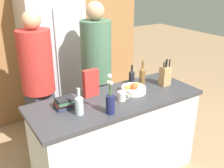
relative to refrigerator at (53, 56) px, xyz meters
The scene contains 14 objects.
kitchen_island 1.48m from the refrigerator, 85.05° to the right, with size 1.70×0.66×0.90m.
back_wall_wood 0.48m from the refrigerator, 71.79° to the left, with size 2.90×0.12×2.60m.
refrigerator is the anchor object (origin of this frame).
fruit_bowl 1.39m from the refrigerator, 75.94° to the right, with size 0.25×0.25×0.11m.
knife_block 1.56m from the refrigerator, 61.64° to the right, with size 0.10×0.09×0.29m.
flower_vase 1.59m from the refrigerator, 93.27° to the right, with size 0.08×0.08×0.36m.
cereal_box 1.19m from the refrigerator, 92.88° to the right, with size 0.15×0.06×0.27m.
coffee_mug 1.44m from the refrigerator, 84.62° to the right, with size 0.09×0.11×0.09m.
book_stack 1.34m from the refrigerator, 106.33° to the right, with size 0.20×0.16×0.09m.
bottle_oil 1.35m from the refrigerator, 67.00° to the right, with size 0.06×0.06×0.28m.
bottle_vinegar 1.24m from the refrigerator, 68.31° to the right, with size 0.06×0.06×0.21m.
bottle_wine 1.50m from the refrigerator, 102.43° to the right, with size 0.07×0.07×0.24m.
person_at_sink 0.72m from the refrigerator, 123.84° to the right, with size 0.35×0.35×1.69m.
person_in_blue 0.76m from the refrigerator, 69.72° to the right, with size 0.35×0.35×1.75m.
Camera 1 is at (-1.27, -1.90, 2.00)m, focal length 42.00 mm.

